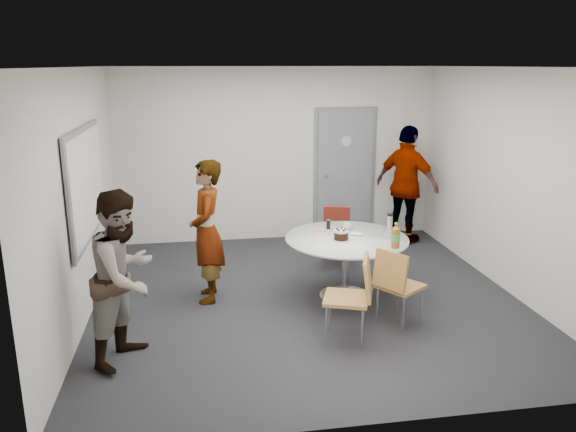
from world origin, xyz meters
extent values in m
plane|color=black|center=(0.00, 0.00, 0.00)|extent=(5.00, 5.00, 0.00)
plane|color=silver|center=(0.00, 0.00, 2.70)|extent=(5.00, 5.00, 0.00)
plane|color=silver|center=(0.00, 2.50, 1.35)|extent=(5.00, 0.00, 5.00)
plane|color=silver|center=(-2.50, 0.00, 1.35)|extent=(0.00, 5.00, 5.00)
plane|color=silver|center=(2.50, 0.00, 1.35)|extent=(0.00, 5.00, 5.00)
plane|color=silver|center=(0.00, -2.50, 1.35)|extent=(5.00, 0.00, 5.00)
cube|color=slate|center=(1.10, 2.47, 1.02)|extent=(0.90, 0.05, 2.05)
cube|color=slate|center=(1.10, 2.50, 1.02)|extent=(1.02, 0.04, 2.12)
cylinder|color=#B2BFC6|center=(1.10, 2.44, 1.55)|extent=(0.16, 0.01, 0.16)
cylinder|color=silver|center=(0.78, 2.41, 1.02)|extent=(0.04, 0.14, 0.04)
cube|color=slate|center=(-2.46, 0.20, 1.45)|extent=(0.03, 1.90, 1.25)
cube|color=white|center=(-2.44, 0.20, 1.45)|extent=(0.01, 1.78, 1.13)
cylinder|color=silver|center=(0.46, -0.04, 0.74)|extent=(1.45, 1.45, 0.03)
cylinder|color=silver|center=(0.46, -0.04, 0.37)|extent=(0.09, 0.09, 0.71)
cylinder|color=silver|center=(0.46, -0.04, 0.01)|extent=(0.62, 0.62, 0.02)
cylinder|color=silver|center=(0.37, -0.13, 0.76)|extent=(0.22, 0.22, 0.01)
cylinder|color=black|center=(0.37, -0.13, 0.81)|extent=(0.16, 0.16, 0.09)
cylinder|color=silver|center=(0.37, -0.13, 0.86)|extent=(0.17, 0.17, 0.02)
cylinder|color=brown|center=(0.89, -0.51, 0.87)|extent=(0.10, 0.10, 0.22)
cylinder|color=#44923A|center=(0.89, -0.51, 0.88)|extent=(0.10, 0.10, 0.08)
cone|color=brown|center=(0.89, -0.51, 1.00)|extent=(0.09, 0.09, 0.05)
cylinder|color=#529D47|center=(0.89, -0.51, 1.03)|extent=(0.04, 0.04, 0.02)
imported|color=white|center=(0.56, 0.30, 0.80)|extent=(0.15, 0.15, 0.09)
cylinder|color=black|center=(0.33, 0.35, 0.81)|extent=(0.05, 0.05, 0.11)
cylinder|color=silver|center=(1.07, 0.19, 0.84)|extent=(0.07, 0.07, 0.17)
cylinder|color=black|center=(1.07, 0.19, 0.94)|extent=(0.07, 0.07, 0.03)
cube|color=#F7847B|center=(0.21, 0.26, 0.77)|extent=(0.11, 0.06, 0.02)
ellipsoid|color=white|center=(0.60, 0.03, 0.77)|extent=(0.16, 0.16, 0.03)
cube|color=#925D2D|center=(0.17, -1.12, 0.47)|extent=(0.55, 0.55, 0.04)
cube|color=#925D2D|center=(0.37, -1.19, 0.70)|extent=(0.23, 0.42, 0.41)
cylinder|color=silver|center=(0.07, -0.90, 0.23)|extent=(0.02, 0.02, 0.47)
cylinder|color=silver|center=(-0.05, -1.23, 0.23)|extent=(0.02, 0.02, 0.47)
cylinder|color=silver|center=(0.40, -1.02, 0.23)|extent=(0.02, 0.02, 0.47)
cylinder|color=silver|center=(0.28, -1.35, 0.23)|extent=(0.02, 0.02, 0.47)
cube|color=#925D2D|center=(0.85, -0.84, 0.44)|extent=(0.57, 0.57, 0.03)
cube|color=#925D2D|center=(0.68, -0.96, 0.67)|extent=(0.30, 0.37, 0.39)
cylinder|color=silver|center=(1.08, -0.89, 0.22)|extent=(0.02, 0.02, 0.44)
cylinder|color=silver|center=(0.89, -0.61, 0.22)|extent=(0.02, 0.02, 0.44)
cylinder|color=silver|center=(0.80, -1.08, 0.22)|extent=(0.02, 0.02, 0.44)
cylinder|color=silver|center=(0.61, -0.80, 0.22)|extent=(0.02, 0.02, 0.44)
cube|color=maroon|center=(0.61, 1.03, 0.42)|extent=(0.48, 0.48, 0.03)
cube|color=maroon|center=(0.66, 1.21, 0.63)|extent=(0.38, 0.18, 0.37)
cylinder|color=silver|center=(0.41, 0.93, 0.21)|extent=(0.02, 0.02, 0.42)
cylinder|color=silver|center=(0.72, 0.84, 0.21)|extent=(0.02, 0.02, 0.42)
cylinder|color=silver|center=(0.50, 1.23, 0.21)|extent=(0.02, 0.02, 0.42)
cylinder|color=silver|center=(0.80, 1.14, 0.21)|extent=(0.02, 0.02, 0.42)
imported|color=#A5C6EA|center=(-1.16, 0.17, 0.84)|extent=(0.42, 0.62, 1.69)
imported|color=white|center=(-1.95, -1.11, 0.83)|extent=(0.93, 1.00, 1.65)
imported|color=black|center=(1.95, 1.94, 0.92)|extent=(1.01, 1.13, 1.84)
camera|label=1|loc=(-1.24, -6.16, 2.73)|focal=35.00mm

